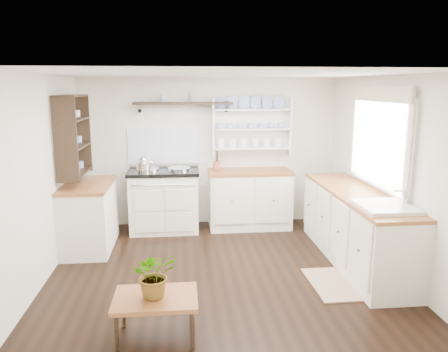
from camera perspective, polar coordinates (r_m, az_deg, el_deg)
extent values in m
cube|color=black|center=(5.39, -0.47, -12.08)|extent=(4.00, 3.80, 0.01)
cube|color=beige|center=(6.91, -1.90, 3.14)|extent=(4.00, 0.02, 2.30)
cube|color=beige|center=(5.58, 20.41, 0.38)|extent=(0.02, 3.80, 2.30)
cube|color=beige|center=(5.26, -22.75, -0.46)|extent=(0.02, 3.80, 2.30)
cube|color=white|center=(4.94, -0.52, 13.15)|extent=(4.00, 3.80, 0.01)
cube|color=white|center=(5.65, 19.63, 4.15)|extent=(0.04, 1.40, 1.00)
cube|color=white|center=(5.64, 19.45, 4.15)|extent=(0.02, 1.50, 1.10)
cube|color=beige|center=(5.59, 19.67, 10.06)|extent=(0.04, 1.55, 0.18)
cube|color=silver|center=(6.72, -7.80, -3.35)|extent=(1.01, 0.66, 0.89)
cube|color=black|center=(6.61, -7.91, 0.59)|extent=(1.05, 0.70, 0.05)
cylinder|color=silver|center=(6.62, -9.93, 0.88)|extent=(0.34, 0.34, 0.03)
cylinder|color=silver|center=(6.60, -5.91, 0.97)|extent=(0.34, 0.34, 0.03)
cylinder|color=silver|center=(6.28, -8.01, -1.18)|extent=(0.91, 0.02, 0.02)
cube|color=#ECE5CC|center=(6.82, 3.35, -3.07)|extent=(1.25, 0.60, 0.88)
cube|color=brown|center=(6.73, 3.39, 0.56)|extent=(1.27, 0.63, 0.04)
cube|color=#ECE5CC|center=(5.72, 16.75, -6.47)|extent=(0.60, 2.40, 0.88)
cube|color=brown|center=(5.61, 17.01, -2.18)|extent=(0.62, 2.43, 0.04)
cube|color=white|center=(4.97, 20.24, -5.11)|extent=(0.55, 0.60, 0.28)
cylinder|color=silver|center=(5.01, 22.47, -2.78)|extent=(0.02, 0.02, 0.22)
cube|color=#ECE5CC|center=(6.20, -17.17, -5.10)|extent=(0.60, 1.10, 0.88)
cube|color=brown|center=(6.09, -17.42, -1.13)|extent=(0.62, 1.13, 0.04)
cube|color=white|center=(6.91, 3.51, 6.47)|extent=(1.20, 0.03, 0.90)
cube|color=white|center=(6.82, 3.63, 6.41)|extent=(1.20, 0.22, 0.02)
cylinder|color=navy|center=(6.81, 3.64, 8.67)|extent=(0.20, 0.02, 0.20)
cube|color=black|center=(6.69, -5.34, 9.45)|extent=(1.50, 0.24, 0.04)
cone|color=black|center=(6.80, -10.87, 8.40)|extent=(0.06, 0.20, 0.06)
cone|color=black|center=(6.80, 0.22, 8.61)|extent=(0.06, 0.20, 0.06)
cube|color=black|center=(6.02, -19.11, 5.09)|extent=(0.28, 0.80, 1.05)
cylinder|color=#AB4E3E|center=(6.73, -0.99, 1.37)|extent=(0.11, 0.11, 0.12)
cube|color=brown|center=(3.96, -8.93, -15.53)|extent=(0.72, 0.52, 0.04)
cylinder|color=black|center=(3.91, -13.84, -19.42)|extent=(0.04, 0.04, 0.35)
cylinder|color=black|center=(4.26, -13.01, -16.57)|extent=(0.04, 0.04, 0.35)
cylinder|color=black|center=(3.86, -4.16, -19.46)|extent=(0.04, 0.04, 0.35)
cylinder|color=black|center=(4.22, -4.29, -16.56)|extent=(0.04, 0.04, 0.35)
imported|color=#3F7233|center=(3.86, -9.04, -12.54)|extent=(0.44, 0.41, 0.41)
cube|color=#9F785D|center=(5.17, 14.37, -13.46)|extent=(0.57, 0.86, 0.02)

